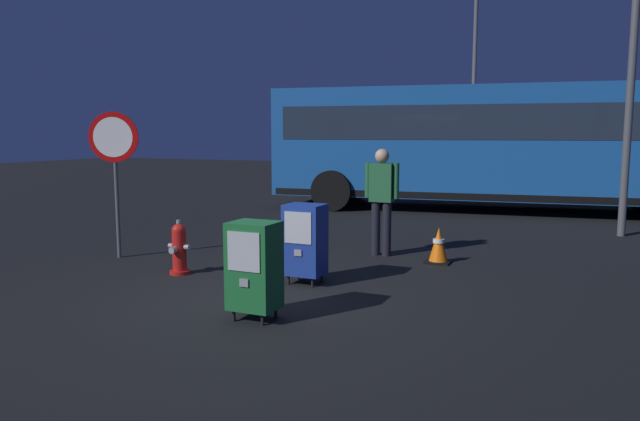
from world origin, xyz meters
TOP-DOWN VIEW (x-y plane):
  - ground_plane at (0.00, 0.00)m, footprint 60.00×60.00m
  - fire_hydrant at (-1.54, 0.60)m, footprint 0.33×0.31m
  - newspaper_box_primary at (0.25, 0.83)m, footprint 0.48×0.42m
  - newspaper_box_secondary at (0.42, -0.74)m, footprint 0.48×0.42m
  - stop_sign at (-3.06, 1.11)m, footprint 0.71×0.31m
  - pedestrian at (0.59, 2.91)m, footprint 0.55×0.22m
  - traffic_cone at (1.54, 2.73)m, footprint 0.36×0.36m
  - bus_near at (1.30, 9.24)m, footprint 10.72×3.75m
  - bus_far at (4.27, 13.58)m, footprint 10.62×3.23m
  - street_light_near_left at (4.15, 6.42)m, footprint 0.32×0.32m
  - street_light_near_right at (-0.13, 15.12)m, footprint 0.32×0.32m

SIDE VIEW (x-z plane):
  - ground_plane at x=0.00m, z-range 0.00..0.00m
  - traffic_cone at x=1.54m, z-range -0.01..0.52m
  - fire_hydrant at x=-1.54m, z-range -0.02..0.72m
  - newspaper_box_primary at x=0.25m, z-range 0.06..1.08m
  - newspaper_box_secondary at x=0.42m, z-range 0.06..1.08m
  - pedestrian at x=0.59m, z-range 0.11..1.78m
  - stop_sign at x=-3.06m, z-range 0.49..2.72m
  - bus_near at x=1.30m, z-range 0.21..3.21m
  - bus_far at x=4.27m, z-range 0.21..3.21m
  - street_light_near_left at x=4.15m, z-range 0.56..7.57m
  - street_light_near_right at x=-0.13m, z-range 0.58..8.85m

